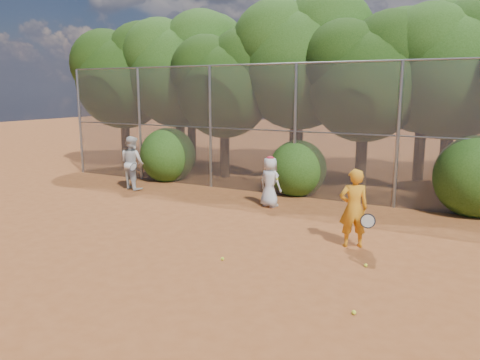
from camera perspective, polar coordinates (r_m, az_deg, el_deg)
The scene contains 21 objects.
ground at distance 8.97m, azimuth -1.96°, elevation -10.20°, with size 80.00×80.00×0.00m, color brown.
fence_back at distance 13.97m, azimuth 10.09°, elevation 5.92°, with size 20.05×0.09×4.03m.
tree_0 at distance 20.50m, azimuth -13.93°, elevation 12.58°, with size 4.38×3.81×6.00m.
tree_1 at distance 19.34m, azimuth -7.25°, elevation 13.61°, with size 4.64×4.03×6.35m.
tree_2 at distance 17.38m, azimuth -1.73°, elevation 12.09°, with size 3.99×3.47×5.47m.
tree_3 at distance 17.24m, azimuth 7.50°, elevation 14.72°, with size 4.89×4.26×6.70m.
tree_4 at distance 15.90m, azimuth 15.25°, elevation 12.46°, with size 4.19×3.64×5.73m.
tree_5 at distance 16.32m, azimuth 24.78°, elevation 12.82°, with size 4.51×3.92×6.17m.
tree_9 at distance 21.80m, azimuth -5.86°, elevation 13.79°, with size 4.83×4.20×6.62m.
tree_10 at distance 19.67m, azimuth 7.08°, elevation 14.92°, with size 5.15×4.48×7.06m.
tree_11 at distance 18.02m, azimuth 21.91°, elevation 13.13°, with size 4.64×4.03×6.35m.
bush_0 at distance 17.10m, azimuth -8.78°, elevation 3.31°, with size 2.00×2.00×2.00m, color #214511.
bush_1 at distance 14.68m, azimuth 7.04°, elevation 1.71°, with size 1.80×1.80×1.80m, color #214511.
bush_2 at distance 13.69m, azimuth 26.95°, elevation 0.78°, with size 2.20×2.20×2.20m, color #214511.
player_yellow at distance 9.96m, azimuth 13.69°, elevation -3.36°, with size 0.87×0.63×1.65m.
player_teen at distance 13.07m, azimuth 3.68°, elevation -0.20°, with size 0.78×0.62×1.44m.
player_white at distance 15.76m, azimuth -12.99°, elevation 2.07°, with size 0.99×0.85×1.76m.
ball_0 at distance 9.11m, azimuth 15.08°, elevation -10.01°, with size 0.07×0.07×0.07m, color yellow.
ball_1 at distance 10.52m, azimuth 14.36°, elevation -7.12°, with size 0.07×0.07×0.07m, color yellow.
ball_2 at distance 7.29m, azimuth 13.71°, elevation -15.41°, with size 0.07×0.07×0.07m, color yellow.
ball_4 at distance 9.13m, azimuth -2.15°, elevation -9.57°, with size 0.07×0.07×0.07m, color yellow.
Camera 1 is at (4.22, -7.22, 3.23)m, focal length 35.00 mm.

